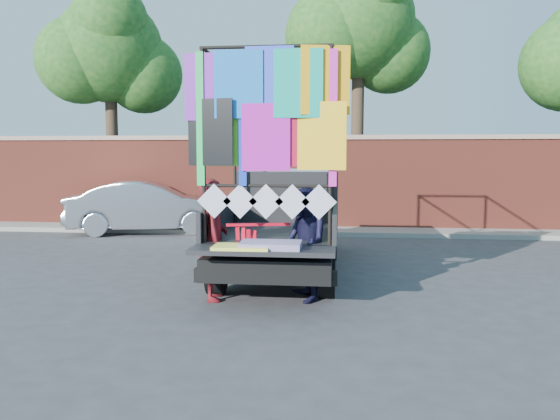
# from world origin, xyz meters

# --- Properties ---
(ground) EXTENTS (90.00, 90.00, 0.00)m
(ground) POSITION_xyz_m (0.00, 0.00, 0.00)
(ground) COLOR #38383A
(ground) RESTS_ON ground
(brick_wall) EXTENTS (30.00, 0.45, 2.61)m
(brick_wall) POSITION_xyz_m (0.00, 7.00, 1.33)
(brick_wall) COLOR #943A2B
(brick_wall) RESTS_ON ground
(curb) EXTENTS (30.00, 1.20, 0.12)m
(curb) POSITION_xyz_m (0.00, 6.30, 0.06)
(curb) COLOR gray
(curb) RESTS_ON ground
(tree_left) EXTENTS (4.20, 3.30, 7.05)m
(tree_left) POSITION_xyz_m (-6.48, 8.12, 5.12)
(tree_left) COLOR #38281C
(tree_left) RESTS_ON ground
(tree_mid) EXTENTS (4.20, 3.30, 7.73)m
(tree_mid) POSITION_xyz_m (1.02, 8.12, 5.70)
(tree_mid) COLOR #38281C
(tree_mid) RESTS_ON ground
(pickup_truck) EXTENTS (2.25, 5.66, 3.56)m
(pickup_truck) POSITION_xyz_m (-0.48, 2.06, 0.90)
(pickup_truck) COLOR black
(pickup_truck) RESTS_ON ground
(sedan) EXTENTS (4.41, 2.39, 1.38)m
(sedan) POSITION_xyz_m (-4.54, 5.89, 0.69)
(sedan) COLOR silver
(sedan) RESTS_ON ground
(woman) EXTENTS (0.55, 0.72, 1.76)m
(woman) POSITION_xyz_m (-1.29, -0.44, 0.88)
(woman) COLOR maroon
(woman) RESTS_ON ground
(man) EXTENTS (0.85, 0.96, 1.65)m
(man) POSITION_xyz_m (0.01, -0.38, 0.82)
(man) COLOR black
(man) RESTS_ON ground
(streamer_bundle) EXTENTS (0.91, 0.25, 0.64)m
(streamer_bundle) POSITION_xyz_m (-0.74, -0.42, 0.92)
(streamer_bundle) COLOR red
(streamer_bundle) RESTS_ON ground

